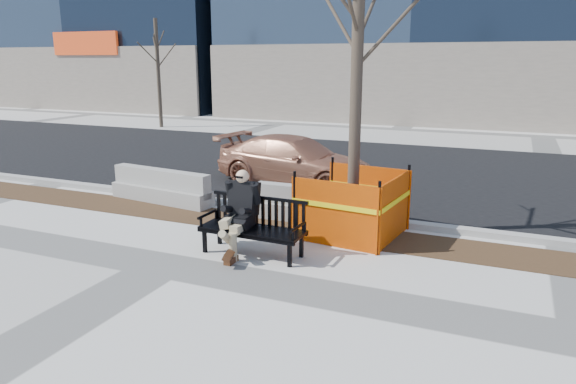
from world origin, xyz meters
name	(u,v)px	position (x,y,z in m)	size (l,w,h in m)	color
ground	(164,265)	(0.00, 0.00, 0.00)	(120.00, 120.00, 0.00)	beige
mulch_strip	(240,221)	(0.00, 2.60, 0.00)	(40.00, 1.20, 0.02)	#47301C
asphalt_street	(335,166)	(0.00, 8.80, 0.00)	(60.00, 10.40, 0.01)	black
curb	(260,207)	(0.00, 3.55, 0.06)	(60.00, 0.25, 0.12)	#9E9B93
bench	(253,254)	(1.11, 0.98, 0.00)	(1.84, 0.66, 0.98)	black
seated_man	(241,251)	(0.86, 1.04, 0.00)	(0.62, 1.03, 1.44)	black
tree_fence	(352,234)	(2.35, 2.71, 0.00)	(2.57, 2.57, 6.43)	#E14E00
sedan	(295,184)	(-0.24, 6.16, 0.00)	(1.77, 4.35, 1.26)	#A86A4E
jersey_barrier_left	(162,202)	(-2.39, 3.23, 0.00)	(2.71, 0.54, 0.78)	#9A9790
jersey_barrier_right	(315,222)	(1.44, 3.16, 0.00)	(2.57, 0.51, 0.74)	gray
far_tree_left	(161,127)	(-10.96, 14.89, 0.00)	(2.04, 2.04, 5.52)	#4B3E30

